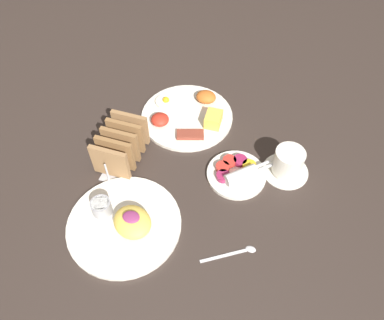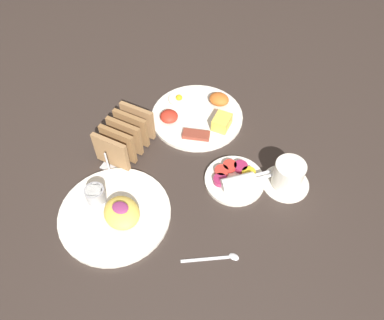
{
  "view_description": "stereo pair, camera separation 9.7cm",
  "coord_description": "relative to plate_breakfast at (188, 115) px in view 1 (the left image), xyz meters",
  "views": [
    {
      "loc": [
        0.23,
        -0.53,
        0.79
      ],
      "look_at": [
        0.04,
        0.04,
        0.03
      ],
      "focal_mm": 35.0,
      "sensor_mm": 36.0,
      "label": 1
    },
    {
      "loc": [
        0.32,
        -0.5,
        0.79
      ],
      "look_at": [
        0.04,
        0.04,
        0.03
      ],
      "focal_mm": 35.0,
      "sensor_mm": 36.0,
      "label": 2
    }
  ],
  "objects": [
    {
      "name": "teaspoon",
      "position": [
        0.24,
        -0.37,
        -0.01
      ],
      "size": [
        0.12,
        0.08,
        0.01
      ],
      "color": "silver",
      "rests_on": "ground_plane"
    },
    {
      "name": "ground_plane",
      "position": [
        0.02,
        -0.21,
        -0.01
      ],
      "size": [
        3.0,
        3.0,
        0.0
      ],
      "primitive_type": "plane",
      "color": "#332823"
    },
    {
      "name": "toast_rack",
      "position": [
        -0.12,
        -0.2,
        0.04
      ],
      "size": [
        0.1,
        0.18,
        0.1
      ],
      "color": "#B7B7BC",
      "rests_on": "ground_plane"
    },
    {
      "name": "plate_condiments",
      "position": [
        0.19,
        -0.16,
        0.0
      ],
      "size": [
        0.16,
        0.15,
        0.04
      ],
      "color": "silver",
      "rests_on": "ground_plane"
    },
    {
      "name": "plate_breakfast",
      "position": [
        0.0,
        0.0,
        0.0
      ],
      "size": [
        0.27,
        0.27,
        0.05
      ],
      "color": "silver",
      "rests_on": "ground_plane"
    },
    {
      "name": "plate_foreground",
      "position": [
        -0.03,
        -0.39,
        0.0
      ],
      "size": [
        0.27,
        0.27,
        0.06
      ],
      "color": "silver",
      "rests_on": "ground_plane"
    },
    {
      "name": "coffee_cup",
      "position": [
        0.31,
        -0.11,
        0.02
      ],
      "size": [
        0.12,
        0.12,
        0.08
      ],
      "color": "silver",
      "rests_on": "ground_plane"
    }
  ]
}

